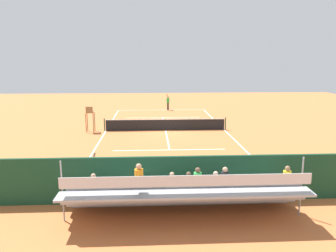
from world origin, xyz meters
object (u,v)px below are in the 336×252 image
at_px(bleacher_stand, 184,193).
at_px(courtside_bench, 252,181).
at_px(tennis_player, 168,101).
at_px(tennis_racket, 160,110).
at_px(tennis_net, 166,124).
at_px(umpire_chair, 90,116).
at_px(tennis_ball_near, 156,112).
at_px(line_judge, 95,174).
at_px(equipment_bag, 209,191).

bearing_deg(bleacher_stand, courtside_bench, -147.79).
bearing_deg(tennis_player, tennis_racket, 15.56).
bearing_deg(bleacher_stand, tennis_net, -89.88).
relative_size(bleacher_stand, courtside_bench, 5.03).
xyz_separation_m(bleacher_stand, tennis_racket, (0.23, -26.03, -0.92)).
relative_size(umpire_chair, courtside_bench, 1.19).
bearing_deg(tennis_player, tennis_net, 85.93).
bearing_deg(tennis_ball_near, bleacher_stand, 91.49).
height_order(bleacher_stand, tennis_player, bleacher_stand).
bearing_deg(line_judge, umpire_chair, -79.04).
bearing_deg(equipment_bag, umpire_chair, -60.01).
distance_m(umpire_chair, tennis_player, 13.31).
bearing_deg(tennis_racket, line_judge, 81.62).
bearing_deg(tennis_net, courtside_bench, 103.91).
relative_size(tennis_net, tennis_ball_near, 156.06).
xyz_separation_m(courtside_bench, equipment_bag, (1.95, 0.13, -0.38)).
distance_m(courtside_bench, tennis_player, 24.38).
height_order(bleacher_stand, tennis_ball_near, bleacher_stand).
bearing_deg(tennis_net, tennis_player, -94.07).
xyz_separation_m(bleacher_stand, equipment_bag, (-1.30, -1.92, -0.75)).
bearing_deg(tennis_net, equipment_bag, 95.69).
bearing_deg(courtside_bench, equipment_bag, 3.76).
height_order(courtside_bench, tennis_ball_near, courtside_bench).
bearing_deg(tennis_player, courtside_bench, 95.90).
relative_size(umpire_chair, tennis_ball_near, 32.42).
distance_m(tennis_player, line_judge, 24.59).
xyz_separation_m(bleacher_stand, tennis_player, (-0.75, -26.30, 0.09)).
height_order(tennis_racket, tennis_ball_near, tennis_ball_near).
xyz_separation_m(equipment_bag, tennis_racket, (1.53, -24.11, -0.16)).
height_order(umpire_chair, tennis_racket, umpire_chair).
xyz_separation_m(tennis_net, line_judge, (3.71, 13.20, 0.51)).
height_order(equipment_bag, tennis_racket, equipment_bag).
height_order(equipment_bag, line_judge, line_judge).
xyz_separation_m(tennis_net, tennis_racket, (0.19, -10.71, -0.49)).
height_order(courtside_bench, tennis_racket, courtside_bench).
height_order(umpire_chair, equipment_bag, umpire_chair).
xyz_separation_m(equipment_bag, line_judge, (5.05, -0.20, 0.84)).
distance_m(tennis_net, bleacher_stand, 15.33).
bearing_deg(courtside_bench, umpire_chair, -53.72).
bearing_deg(equipment_bag, tennis_player, -88.70).
height_order(tennis_net, tennis_ball_near, tennis_net).
bearing_deg(tennis_net, line_judge, 74.29).
bearing_deg(equipment_bag, bleacher_stand, 55.87).
xyz_separation_m(tennis_player, tennis_racket, (0.97, 0.27, -1.00)).
bearing_deg(tennis_player, line_judge, 79.47).
height_order(tennis_player, line_judge, same).
xyz_separation_m(courtside_bench, tennis_player, (2.51, -24.25, 0.46)).
distance_m(courtside_bench, tennis_racket, 24.24).
bearing_deg(bleacher_stand, line_judge, -29.57).
height_order(umpire_chair, tennis_ball_near, umpire_chair).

